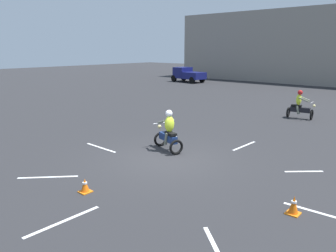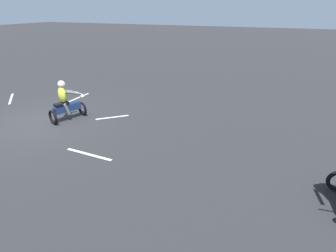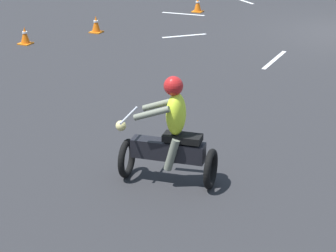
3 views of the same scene
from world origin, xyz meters
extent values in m
torus|color=black|center=(1.74, 10.54, 0.30)|extent=(0.18, 0.61, 0.60)
torus|color=black|center=(0.45, 10.38, 0.30)|extent=(0.18, 0.61, 0.60)
cube|color=black|center=(1.10, 10.46, 0.52)|extent=(1.12, 0.38, 0.28)
cube|color=black|center=(0.88, 10.43, 0.74)|extent=(0.59, 0.33, 0.10)
cylinder|color=silver|center=(1.69, 10.54, 1.00)|extent=(0.12, 0.70, 0.04)
sphere|color=#F2E08C|center=(1.82, 10.55, 0.82)|extent=(0.18, 0.18, 0.16)
ellipsoid|color=#D8F233|center=(0.98, 10.45, 1.10)|extent=(0.33, 0.43, 0.64)
cylinder|color=slate|center=(1.30, 10.29, 1.15)|extent=(0.55, 0.16, 0.27)
cylinder|color=slate|center=(1.25, 10.68, 1.15)|extent=(0.55, 0.16, 0.27)
cylinder|color=slate|center=(1.01, 10.31, 0.52)|extent=(0.26, 0.15, 0.51)
cylinder|color=slate|center=(0.98, 10.59, 0.52)|extent=(0.26, 0.15, 0.51)
sphere|color=red|center=(1.02, 10.45, 1.52)|extent=(0.31, 0.31, 0.28)
cube|color=orange|center=(7.82, 4.61, 0.01)|extent=(0.32, 0.32, 0.03)
cone|color=orange|center=(7.82, 4.61, 0.25)|extent=(0.24, 0.24, 0.43)
cylinder|color=white|center=(7.82, 4.61, 0.31)|extent=(0.13, 0.13, 0.05)
cube|color=orange|center=(6.74, 2.74, 0.01)|extent=(0.32, 0.32, 0.03)
cone|color=orange|center=(6.74, 2.74, 0.25)|extent=(0.24, 0.24, 0.45)
cylinder|color=white|center=(6.74, 2.74, 0.32)|extent=(0.13, 0.13, 0.05)
cube|color=orange|center=(5.14, -0.99, 0.01)|extent=(0.32, 0.32, 0.03)
cone|color=orange|center=(5.14, -0.99, 0.25)|extent=(0.24, 0.24, 0.45)
cylinder|color=white|center=(5.14, -0.99, 0.32)|extent=(0.13, 0.13, 0.05)
cube|color=silver|center=(5.44, -0.52, 0.00)|extent=(1.42, 0.18, 0.01)
cube|color=silver|center=(4.32, 2.09, 0.00)|extent=(1.01, 0.95, 0.01)
cube|color=silver|center=(1.39, 3.41, 0.00)|extent=(0.15, 1.73, 0.01)
cube|color=silver|center=(4.48, -3.45, 0.00)|extent=(1.27, 1.08, 0.01)
camera|label=1|loc=(7.70, -8.56, 4.00)|focal=35.00mm
camera|label=2|loc=(7.06, 8.49, 4.27)|focal=28.00mm
camera|label=3|loc=(-2.47, 18.50, 4.43)|focal=70.00mm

